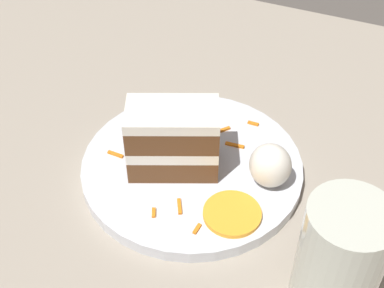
% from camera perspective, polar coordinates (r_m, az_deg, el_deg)
% --- Properties ---
extents(ground_plane, '(6.00, 6.00, 0.00)m').
position_cam_1_polar(ground_plane, '(0.71, -0.17, -2.82)').
color(ground_plane, '#4C4742').
rests_on(ground_plane, ground).
extents(dining_table, '(1.23, 0.82, 0.04)m').
position_cam_1_polar(dining_table, '(0.70, -0.18, -1.69)').
color(dining_table, gray).
rests_on(dining_table, ground).
extents(plate, '(0.27, 0.27, 0.02)m').
position_cam_1_polar(plate, '(0.65, -0.00, -2.46)').
color(plate, silver).
rests_on(plate, dining_table).
extents(cake_slice, '(0.12, 0.10, 0.09)m').
position_cam_1_polar(cake_slice, '(0.61, -2.09, 0.57)').
color(cake_slice, brown).
rests_on(cake_slice, plate).
extents(cream_dollop, '(0.05, 0.04, 0.06)m').
position_cam_1_polar(cream_dollop, '(0.61, 8.35, -2.28)').
color(cream_dollop, white).
rests_on(cream_dollop, plate).
extents(orange_garnish, '(0.06, 0.06, 0.01)m').
position_cam_1_polar(orange_garnish, '(0.59, 4.31, -7.41)').
color(orange_garnish, orange).
rests_on(orange_garnish, plate).
extents(carrot_shreds_scatter, '(0.15, 0.20, 0.00)m').
position_cam_1_polar(carrot_shreds_scatter, '(0.65, -0.09, -1.30)').
color(carrot_shreds_scatter, orange).
rests_on(carrot_shreds_scatter, plate).
extents(drinking_glass, '(0.08, 0.08, 0.13)m').
position_cam_1_polar(drinking_glass, '(0.52, 15.29, -12.32)').
color(drinking_glass, beige).
rests_on(drinking_glass, dining_table).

